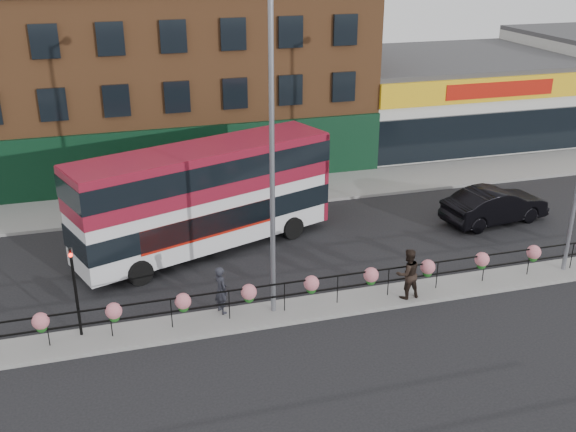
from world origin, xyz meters
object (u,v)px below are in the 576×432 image
object	(u,v)px
car	(495,205)
pedestrian_a	(221,290)
pedestrian_b	(408,274)
double_decker_bus	(205,188)
lamp_column_west	(270,132)

from	to	relation	value
car	pedestrian_a	xyz separation A→B (m)	(-13.99, -4.81, 0.19)
pedestrian_a	pedestrian_b	xyz separation A→B (m)	(6.78, -0.86, 0.08)
car	double_decker_bus	bearing A→B (deg)	78.53
double_decker_bus	pedestrian_b	xyz separation A→B (m)	(6.30, -6.49, -1.69)
double_decker_bus	car	world-z (taller)	double_decker_bus
double_decker_bus	pedestrian_a	world-z (taller)	double_decker_bus
double_decker_bus	pedestrian_b	size ratio (longest dim) A/B	5.95
lamp_column_west	pedestrian_a	bearing A→B (deg)	175.72
car	lamp_column_west	world-z (taller)	lamp_column_west
double_decker_bus	pedestrian_b	distance (m)	9.20
pedestrian_a	lamp_column_west	xyz separation A→B (m)	(1.80, -0.13, 5.63)
car	pedestrian_b	distance (m)	9.17
car	lamp_column_west	xyz separation A→B (m)	(-12.19, -4.94, 5.82)
car	pedestrian_a	size ratio (longest dim) A/B	3.00
car	pedestrian_a	bearing A→B (deg)	100.99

